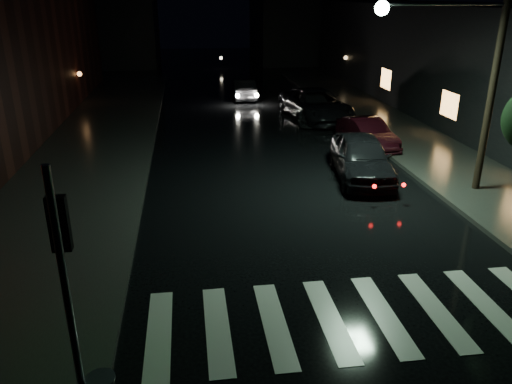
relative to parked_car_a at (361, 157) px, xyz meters
name	(u,v)px	position (x,y,z in m)	size (l,w,h in m)	color
ground	(219,344)	(-5.98, -8.98, -0.82)	(120.00, 120.00, 0.00)	black
sidewalk_left	(85,150)	(-10.98, 5.02, -0.74)	(6.00, 44.00, 0.15)	#282826
sidewalk_right	(406,137)	(4.02, 5.02, -0.74)	(4.00, 44.00, 0.15)	#282826
building_right	(502,63)	(11.02, 9.02, 2.18)	(10.00, 40.00, 6.00)	black
building_far_left	(83,23)	(-15.98, 36.02, 3.18)	(14.00, 10.00, 8.00)	black
building_far_right	(322,26)	(8.02, 36.02, 2.68)	(14.00, 10.00, 7.00)	black
crosswalk	(357,316)	(-2.98, -8.48, -0.81)	(9.00, 3.00, 0.01)	beige
signal_pole_corner	(85,336)	(-8.12, -10.44, 0.72)	(0.68, 0.61, 4.20)	slate
utility_pole	(478,58)	(2.85, -1.98, 3.78)	(4.92, 0.44, 8.00)	black
parked_car_a	(361,157)	(0.00, 0.00, 0.00)	(1.93, 4.80, 1.64)	black
parked_car_b	(367,133)	(1.62, 3.91, -0.16)	(1.39, 3.98, 1.31)	black
parked_car_c	(312,107)	(0.48, 9.51, -0.10)	(2.02, 4.96, 1.44)	black
parked_car_d	(316,105)	(0.69, 9.56, 0.01)	(2.74, 5.94, 1.65)	black
oncoming_car	(243,89)	(-2.60, 16.06, -0.16)	(1.38, 3.97, 1.31)	black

